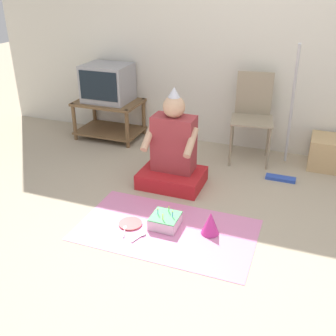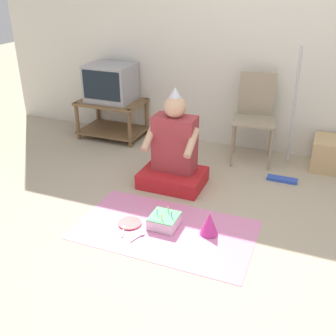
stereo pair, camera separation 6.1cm
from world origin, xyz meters
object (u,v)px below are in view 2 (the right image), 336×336
object	(u,v)px
tv	(111,83)
folding_chair	(255,112)
person_seated	(174,154)
paper_plate	(130,223)
dust_mop	(289,140)
birthday_cake	(164,221)
party_hat_blue	(209,223)

from	to	relation	value
tv	folding_chair	bearing A→B (deg)	-0.89
person_seated	paper_plate	world-z (taller)	person_seated
folding_chair	paper_plate	bearing A→B (deg)	-111.66
person_seated	paper_plate	bearing A→B (deg)	-95.86
dust_mop	person_seated	distance (m)	1.09
tv	folding_chair	size ratio (longest dim) A/B	0.58
folding_chair	person_seated	bearing A→B (deg)	-123.52
paper_plate	dust_mop	bearing A→B (deg)	51.98
folding_chair	birthday_cake	xyz separation A→B (m)	(-0.37, -1.52, -0.46)
dust_mop	paper_plate	bearing A→B (deg)	-128.02
person_seated	tv	bearing A→B (deg)	142.05
folding_chair	party_hat_blue	world-z (taller)	folding_chair
tv	dust_mop	distance (m)	2.10
birthday_cake	paper_plate	size ratio (longest dim) A/B	1.17
birthday_cake	tv	bearing A→B (deg)	129.95
birthday_cake	dust_mop	bearing A→B (deg)	58.38
birthday_cake	paper_plate	bearing A→B (deg)	-163.89
tv	person_seated	distance (m)	1.45
birthday_cake	party_hat_blue	xyz separation A→B (m)	(0.35, 0.03, 0.04)
paper_plate	person_seated	bearing A→B (deg)	84.14
dust_mop	person_seated	size ratio (longest dim) A/B	1.38
tv	dust_mop	size ratio (longest dim) A/B	0.41
birthday_cake	party_hat_blue	distance (m)	0.36
party_hat_blue	tv	bearing A→B (deg)	137.35
dust_mop	party_hat_blue	size ratio (longest dim) A/B	6.96
folding_chair	birthday_cake	world-z (taller)	folding_chair
dust_mop	tv	bearing A→B (deg)	171.10
paper_plate	folding_chair	bearing A→B (deg)	68.34
person_seated	party_hat_blue	world-z (taller)	person_seated
dust_mop	person_seated	xyz separation A→B (m)	(-0.94, -0.55, -0.07)
tv	folding_chair	world-z (taller)	folding_chair
folding_chair	dust_mop	world-z (taller)	dust_mop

